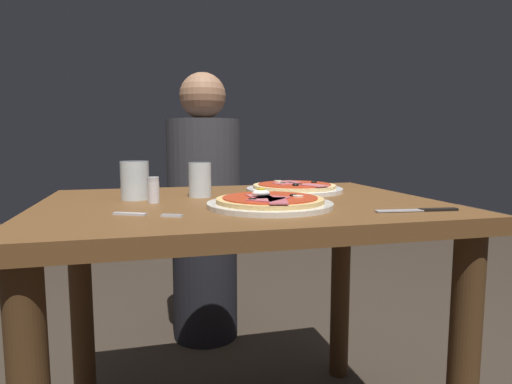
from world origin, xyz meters
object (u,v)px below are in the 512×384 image
pizza_across_left (294,188)px  fork (142,214)px  dining_table (240,248)px  diner_person (204,215)px  knife (423,210)px  pizza_foreground (270,202)px  water_glass_near (135,183)px  salt_shaker (154,190)px  water_glass_far (200,182)px

pizza_across_left → fork: size_ratio=2.04×
pizza_across_left → dining_table: bearing=-143.0°
fork → diner_person: 1.01m
knife → diner_person: diner_person is taller
pizza_foreground → water_glass_near: (-0.32, 0.23, 0.03)m
dining_table → diner_person: diner_person is taller
knife → diner_person: 1.13m
pizza_across_left → salt_shaker: salt_shaker is taller
pizza_across_left → water_glass_near: water_glass_near is taller
pizza_across_left → diner_person: size_ratio=0.25×
pizza_foreground → salt_shaker: size_ratio=4.54×
water_glass_near → water_glass_far: 0.18m
fork → salt_shaker: (0.03, 0.19, 0.03)m
dining_table → water_glass_far: size_ratio=10.52×
salt_shaker → pizza_foreground: bearing=-28.4°
knife → diner_person: (-0.36, 1.06, -0.17)m
water_glass_near → salt_shaker: water_glass_near is taller
knife → diner_person: bearing=108.6°
water_glass_near → salt_shaker: 0.09m
salt_shaker → diner_person: diner_person is taller
water_glass_near → water_glass_far: size_ratio=1.07×
water_glass_far → diner_person: (0.10, 0.68, -0.21)m
dining_table → salt_shaker: size_ratio=15.36×
water_glass_near → dining_table: bearing=-19.6°
diner_person → knife: bearing=108.6°
diner_person → pizza_foreground: bearing=92.3°
pizza_foreground → salt_shaker: (-0.27, 0.15, 0.02)m
pizza_across_left → diner_person: bearing=107.7°
pizza_across_left → salt_shaker: (-0.43, -0.14, 0.02)m
salt_shaker → diner_person: size_ratio=0.06×
pizza_foreground → pizza_across_left: (0.16, 0.29, -0.00)m
dining_table → diner_person: bearing=89.4°
water_glass_far → diner_person: size_ratio=0.08×
pizza_across_left → water_glass_near: 0.48m
dining_table → water_glass_near: bearing=160.4°
water_glass_far → knife: size_ratio=0.50×
dining_table → knife: bearing=-36.8°
fork → dining_table: bearing=34.2°
fork → knife: knife is taller
dining_table → fork: fork is taller
water_glass_far → fork: water_glass_far is taller
pizza_foreground → diner_person: bearing=92.3°
pizza_foreground → fork: bearing=-171.7°
knife → salt_shaker: salt_shaker is taller
fork → water_glass_far: bearing=60.1°
water_glass_near → knife: bearing=-30.2°
pizza_foreground → water_glass_near: water_glass_near is taller
pizza_foreground → diner_person: 0.93m
pizza_foreground → diner_person: diner_person is taller
knife → salt_shaker: 0.66m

